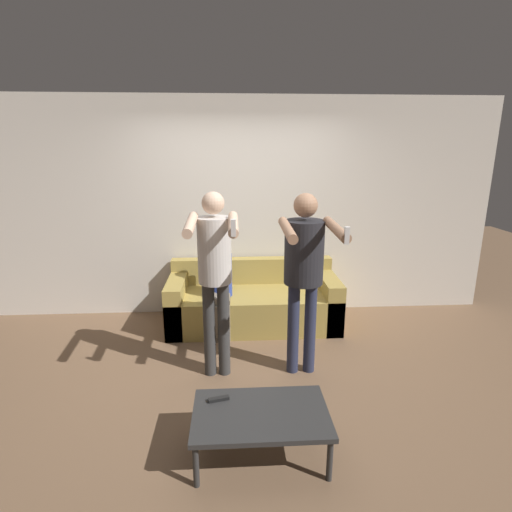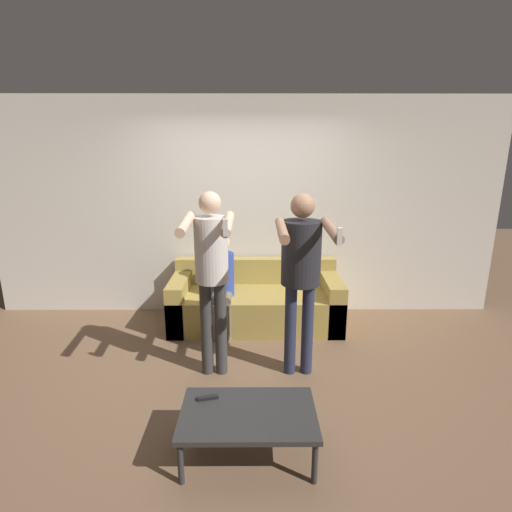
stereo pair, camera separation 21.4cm
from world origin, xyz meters
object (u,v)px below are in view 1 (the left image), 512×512
Objects in this scene: couch at (253,303)px; person_seated at (220,281)px; person_standing_left at (215,265)px; coffee_table at (261,416)px; person_standing_right at (304,262)px; remote_on_table at (219,399)px.

person_seated is at bearing -154.20° from couch.
person_standing_left is 1.85× the size of coffee_table.
person_standing_left reaches higher than person_seated.
couch is 0.56m from person_seated.
person_standing_right reaches higher than coffee_table.
person_seated is at bearing 91.24° from remote_on_table.
person_standing_right is at bearing 50.08° from remote_on_table.
couch is 1.17× the size of person_standing_right.
remote_on_table is at bearing 153.15° from coffee_table.
person_seated is 2.04m from coffee_table.
remote_on_table is (0.04, -1.84, -0.26)m from person_seated.
person_standing_right reaches higher than couch.
couch is at bearing 25.80° from person_seated.
coffee_table is at bearing -91.64° from couch.
remote_on_table is (-0.29, 0.15, 0.05)m from coffee_table.
coffee_table is (0.34, -1.05, -0.78)m from person_standing_left.
person_seated is at bearing 99.48° from coffee_table.
person_seated reaches higher than coffee_table.
coffee_table is at bearing -26.85° from remote_on_table.
person_standing_right is 1.39m from coffee_table.
coffee_table is (-0.06, -2.17, 0.04)m from couch.
person_standing_left is at bearing 92.88° from remote_on_table.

